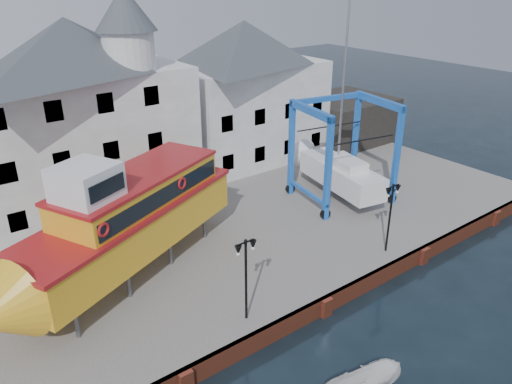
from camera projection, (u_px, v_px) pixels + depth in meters
ground at (325, 315)px, 25.02m from camera, size 140.00×140.00×0.00m
hardstanding at (207, 224)px, 32.78m from camera, size 44.00×22.00×1.00m
quay_wall at (324, 306)px, 24.89m from camera, size 44.00×0.47×1.00m
building_white_main at (79, 111)px, 32.63m from camera, size 14.00×8.30×14.00m
building_white_right at (245, 92)px, 41.05m from camera, size 12.00×8.00×11.20m
shed_dark at (344, 119)px, 46.62m from camera, size 8.00×7.00×4.00m
lamp_post_left at (246, 260)px, 21.96m from camera, size 1.12×0.32×4.20m
lamp_post_right at (392, 201)px, 27.49m from camera, size 1.12×0.32×4.20m
tour_boat at (116, 224)px, 24.85m from camera, size 15.91×10.01×6.88m
travel_lift at (335, 165)px, 35.15m from camera, size 6.97×9.02×13.23m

